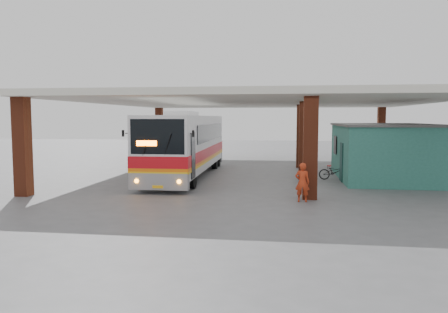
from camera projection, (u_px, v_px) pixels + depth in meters
name	position (u px, v px, depth m)	size (l,w,h in m)	color
ground	(246.00, 186.00, 21.97)	(90.00, 90.00, 0.00)	#515154
brick_columns	(277.00, 139.00, 26.51)	(20.10, 21.60, 4.35)	maroon
canopy_roof	(263.00, 101.00, 27.91)	(21.00, 23.00, 0.30)	silver
shop_building	(384.00, 151.00, 24.73)	(5.20, 8.20, 3.11)	#2C6F60
coach_bus	(186.00, 144.00, 25.72)	(3.10, 13.14, 3.81)	silver
motorcycle	(335.00, 172.00, 24.19)	(0.61, 1.76, 0.92)	black
pedestrian	(302.00, 182.00, 17.86)	(0.59, 0.39, 1.62)	#B93417
red_chair	(332.00, 164.00, 29.52)	(0.46, 0.46, 0.74)	red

